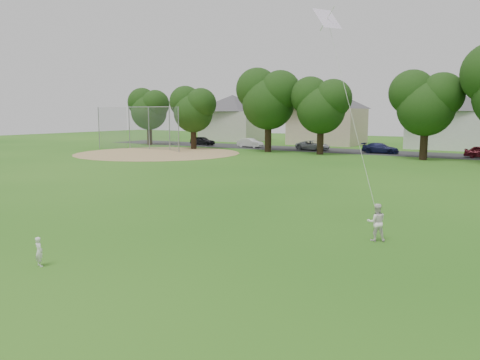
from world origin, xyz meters
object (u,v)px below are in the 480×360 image
Objects in this scene: older_boy at (376,222)px; baseball_backstop at (146,128)px; kite at (351,114)px; toddler at (39,252)px.

baseball_backstop is at bearing -63.62° from older_boy.
older_boy is at bearing -13.77° from kite.
older_boy is 3.89m from kite.
toddler is at bearing 19.36° from older_boy.
toddler is 10.93m from older_boy.
kite is (6.32, 8.27, 3.94)m from toddler.
older_boy is 43.99m from baseball_backstop.
kite reaches higher than older_boy.
toddler is 11.13m from kite.
baseball_backstop is at bearing -39.31° from toddler.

